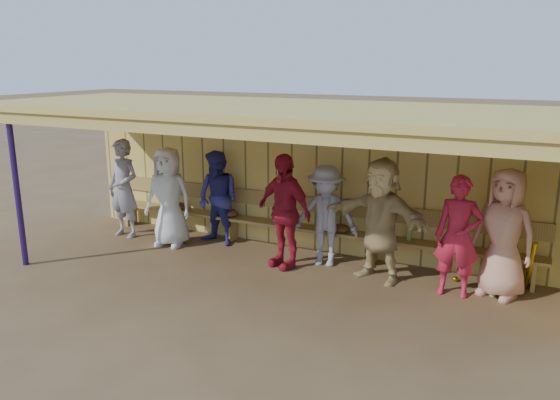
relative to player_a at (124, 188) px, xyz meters
The scene contains 12 objects.
ground 3.33m from the player_a, ahead, with size 90.00×90.00×0.00m, color brown.
player_a is the anchor object (origin of this frame).
player_b 1.04m from the player_a, ahead, with size 0.84×0.55×1.72m, color silver.
player_c 1.81m from the player_a, 11.67° to the left, with size 0.80×0.62×1.64m, color navy.
player_d 3.25m from the player_a, ahead, with size 1.04×0.43×1.78m, color #A91B2D.
player_e 3.81m from the player_a, ahead, with size 1.02×0.59×1.58m, color #9A99A1.
player_f 4.72m from the player_a, ahead, with size 1.67×0.53×1.81m, color tan.
player_g 5.81m from the player_a, ahead, with size 0.60×0.40×1.66m, color #B51D34.
player_h 6.36m from the player_a, ahead, with size 0.86×0.56×1.77m, color tan.
dugout_structure 3.67m from the player_a, ahead, with size 8.80×3.20×2.50m.
bench 3.27m from the player_a, 11.92° to the left, with size 7.60×0.34×0.93m.
dugout_equipment 3.03m from the player_a, 10.39° to the left, with size 6.15×0.62×0.80m.
Camera 1 is at (3.55, -6.89, 3.08)m, focal length 35.00 mm.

